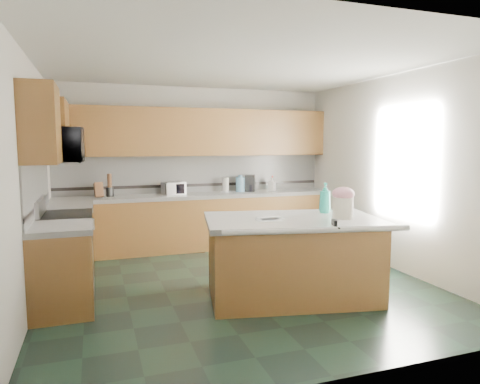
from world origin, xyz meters
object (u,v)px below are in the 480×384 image
treat_jar (343,208)px  coffee_maker (250,183)px  island_top (293,220)px  soap_bottle_island (325,198)px  island_base (292,260)px  toaster_oven (174,188)px  knife_block (99,190)px

treat_jar → coffee_maker: 2.89m
island_top → soap_bottle_island: soap_bottle_island is taller
treat_jar → soap_bottle_island: bearing=101.6°
treat_jar → soap_bottle_island: size_ratio=0.66×
island_base → coffee_maker: coffee_maker is taller
island_base → toaster_oven: toaster_oven is taller
treat_jar → knife_block: 3.84m
island_base → knife_block: (-2.04, 2.67, 0.60)m
treat_jar → soap_bottle_island: 0.39m
knife_block → toaster_oven: knife_block is taller
soap_bottle_island → knife_block: size_ratio=1.60×
treat_jar → knife_block: bearing=142.9°
soap_bottle_island → knife_block: 3.56m
knife_block → toaster_oven: size_ratio=0.65×
island_base → knife_block: bearing=138.6°
island_top → soap_bottle_island: (0.52, 0.19, 0.21)m
island_top → coffee_maker: 2.75m
island_top → treat_jar: (0.52, -0.20, 0.15)m
soap_bottle_island → knife_block: bearing=150.3°
toaster_oven → coffee_maker: (1.35, 0.03, 0.04)m
toaster_oven → treat_jar: bearing=-78.2°
soap_bottle_island → coffee_maker: bearing=105.2°
island_base → toaster_oven: bearing=119.3°
toaster_oven → knife_block: bearing=165.9°
island_base → soap_bottle_island: 0.87m
knife_block → coffee_maker: (2.52, 0.03, 0.03)m
island_base → coffee_maker: size_ratio=6.33×
island_base → treat_jar: 0.83m
treat_jar → coffee_maker: bearing=101.9°
island_base → treat_jar: (0.52, -0.20, 0.61)m
island_top → toaster_oven: 2.81m
coffee_maker → treat_jar: bearing=-65.3°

